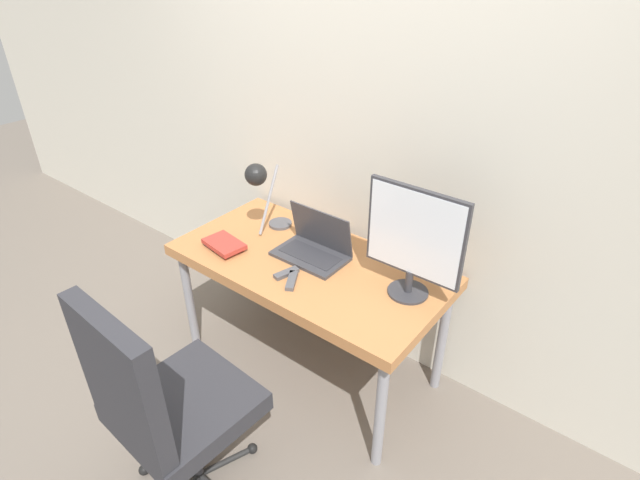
# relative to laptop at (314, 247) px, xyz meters

# --- Properties ---
(ground_plane) EXTENTS (12.00, 12.00, 0.00)m
(ground_plane) POSITION_rel_laptop_xyz_m (0.01, -0.42, -0.78)
(ground_plane) COLOR #70665B
(wall_back) EXTENTS (8.00, 0.05, 2.60)m
(wall_back) POSITION_rel_laptop_xyz_m (0.01, 0.37, 0.52)
(wall_back) COLOR beige
(wall_back) RESTS_ON ground_plane
(desk) EXTENTS (1.42, 0.73, 0.73)m
(desk) POSITION_rel_laptop_xyz_m (0.01, -0.06, -0.12)
(desk) COLOR #B77542
(desk) RESTS_ON ground_plane
(laptop) EXTENTS (0.37, 0.23, 0.24)m
(laptop) POSITION_rel_laptop_xyz_m (0.00, 0.00, 0.00)
(laptop) COLOR #38383D
(laptop) RESTS_ON desk
(monitor) EXTENTS (0.47, 0.19, 0.53)m
(monitor) POSITION_rel_laptop_xyz_m (0.55, 0.02, 0.24)
(monitor) COLOR #333338
(monitor) RESTS_ON desk
(desk_lamp) EXTENTS (0.13, 0.29, 0.43)m
(desk_lamp) POSITION_rel_laptop_xyz_m (-0.35, -0.01, 0.26)
(desk_lamp) COLOR #4C4C51
(desk_lamp) RESTS_ON desk
(office_chair) EXTENTS (0.55, 0.55, 1.10)m
(office_chair) POSITION_rel_laptop_xyz_m (0.06, -1.03, -0.17)
(office_chair) COLOR black
(office_chair) RESTS_ON ground_plane
(book_stack) EXTENTS (0.24, 0.17, 0.04)m
(book_stack) POSITION_rel_laptop_xyz_m (-0.42, -0.24, -0.03)
(book_stack) COLOR #334C8C
(book_stack) RESTS_ON desk
(tv_remote) EXTENTS (0.07, 0.14, 0.02)m
(tv_remote) POSITION_rel_laptop_xyz_m (0.01, -0.22, -0.04)
(tv_remote) COLOR #4C4C51
(tv_remote) RESTS_ON desk
(media_remote) EXTENTS (0.11, 0.14, 0.02)m
(media_remote) POSITION_rel_laptop_xyz_m (0.07, -0.25, -0.04)
(media_remote) COLOR #4C4C51
(media_remote) RESTS_ON desk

